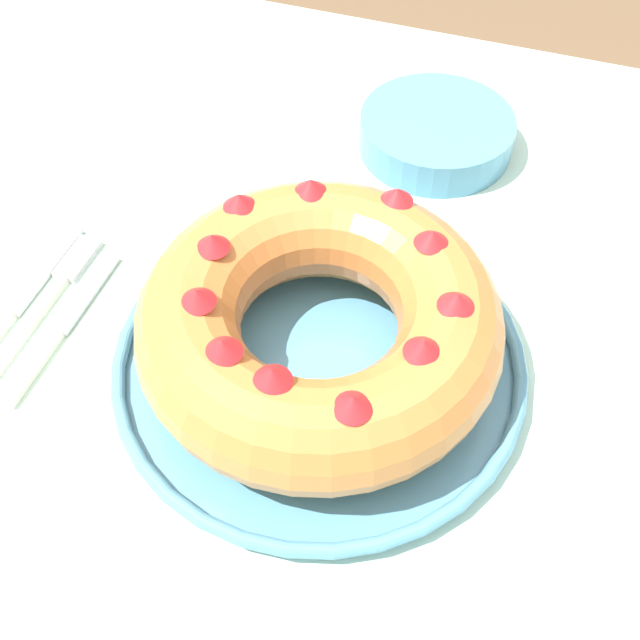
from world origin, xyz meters
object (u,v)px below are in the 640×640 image
serving_dish (320,358)px  fork (47,300)px  serving_knife (6,317)px  side_bowl (436,133)px  cake_knife (54,335)px  bundt_cake (320,319)px

serving_dish → fork: bearing=-176.7°
fork → serving_knife: bearing=-128.9°
side_bowl → serving_knife: bearing=-130.3°
fork → side_bowl: side_bowl is taller
serving_knife → cake_knife: bearing=1.0°
bundt_cake → serving_knife: bearing=-171.1°
serving_knife → side_bowl: bearing=54.8°
bundt_cake → fork: (-0.26, -0.02, -0.06)m
serving_dish → serving_knife: bearing=-171.1°
bundt_cake → fork: 0.27m
fork → serving_knife: size_ratio=0.92×
serving_dish → serving_knife: serving_dish is taller
fork → cake_knife: size_ratio=1.09×
bundt_cake → serving_dish: bearing=-65.1°
bundt_cake → fork: size_ratio=1.51×
bundt_cake → side_bowl: 0.33m
serving_dish → bundt_cake: 0.05m
fork → cake_knife: cake_knife is taller
fork → serving_dish: bearing=3.6°
bundt_cake → serving_knife: 0.30m
serving_knife → bundt_cake: bearing=14.0°
serving_dish → bundt_cake: bundt_cake is taller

